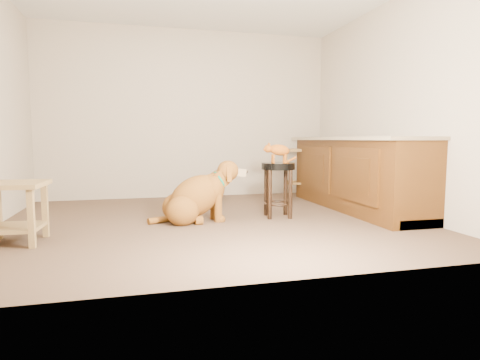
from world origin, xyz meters
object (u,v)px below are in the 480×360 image
object	(u,v)px
side_table	(13,203)
golden_retriever	(196,198)
wood_stool	(296,172)
padded_stool	(278,179)
tabby_kitten	(277,151)

from	to	relation	value
side_table	golden_retriever	bearing A→B (deg)	17.55
side_table	wood_stool	bearing A→B (deg)	30.63
wood_stool	golden_retriever	world-z (taller)	wood_stool
padded_stool	tabby_kitten	world-z (taller)	tabby_kitten
tabby_kitten	side_table	bearing A→B (deg)	-160.16
wood_stool	golden_retriever	bearing A→B (deg)	-139.69
padded_stool	wood_stool	distance (m)	1.72
side_table	tabby_kitten	xyz separation A→B (m)	(2.63, 0.56, 0.42)
wood_stool	tabby_kitten	distance (m)	1.77
wood_stool	tabby_kitten	xyz separation A→B (m)	(-0.85, -1.50, 0.38)
padded_stool	tabby_kitten	distance (m)	0.33
padded_stool	wood_stool	xyz separation A→B (m)	(0.84, 1.50, -0.06)
side_table	tabby_kitten	bearing A→B (deg)	12.09
side_table	tabby_kitten	world-z (taller)	tabby_kitten
golden_retriever	wood_stool	bearing A→B (deg)	35.96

